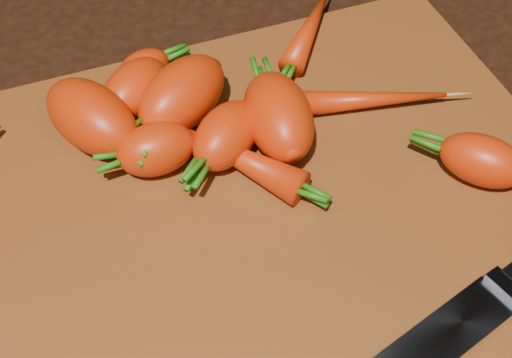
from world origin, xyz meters
name	(u,v)px	position (x,y,z in m)	size (l,w,h in m)	color
ground	(261,217)	(0.00, 0.00, -0.01)	(2.00, 2.00, 0.01)	black
cutting_board	(261,208)	(0.00, 0.00, 0.01)	(0.50, 0.40, 0.01)	brown
carrot_1	(156,149)	(-0.06, 0.06, 0.03)	(0.06, 0.04, 0.04)	red
carrot_2	(92,117)	(-0.10, 0.11, 0.04)	(0.09, 0.05, 0.05)	red
carrot_3	(278,116)	(0.04, 0.06, 0.04)	(0.09, 0.05, 0.05)	red
carrot_4	(226,135)	(-0.01, 0.06, 0.03)	(0.07, 0.04, 0.04)	red
carrot_5	(144,67)	(-0.05, 0.17, 0.03)	(0.05, 0.03, 0.03)	red
carrot_6	(483,160)	(0.17, -0.04, 0.03)	(0.07, 0.04, 0.04)	red
carrot_7	(310,28)	(0.11, 0.17, 0.02)	(0.12, 0.02, 0.02)	red
carrot_8	(368,100)	(0.12, 0.06, 0.02)	(0.14, 0.02, 0.02)	red
carrot_9	(240,158)	(0.00, 0.04, 0.03)	(0.11, 0.03, 0.03)	red
carrot_10	(135,89)	(-0.06, 0.13, 0.03)	(0.07, 0.04, 0.04)	red
carrot_11	(182,95)	(-0.03, 0.11, 0.04)	(0.09, 0.05, 0.05)	red
knife	(423,352)	(0.05, -0.16, 0.02)	(0.30, 0.11, 0.02)	gray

